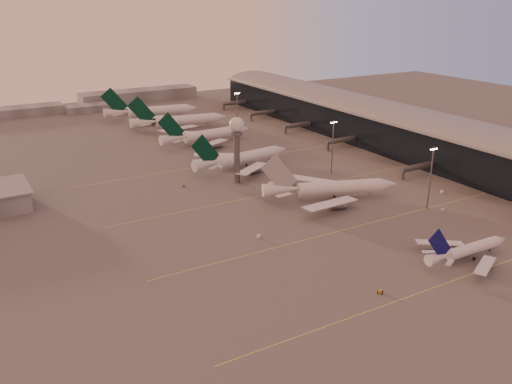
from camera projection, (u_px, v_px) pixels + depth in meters
ground at (435, 314)px, 142.64m from camera, size 700.00×700.00×0.00m
taxiway_markings at (377, 220)px, 202.24m from camera, size 180.00×185.25×0.02m
terminal at (422, 136)px, 279.16m from camera, size 57.00×362.00×23.04m
radar_tower at (237, 137)px, 235.31m from camera, size 6.40×6.40×31.10m
mast_b at (431, 175)px, 208.44m from camera, size 3.60×0.56×25.00m
mast_c at (333, 145)px, 250.80m from camera, size 3.60×0.56×25.00m
mast_d at (237, 111)px, 323.01m from camera, size 3.60×0.56×25.00m
distant_horizon at (106, 101)px, 406.81m from camera, size 165.00×37.50×9.00m
narrowbody_mid at (468, 252)px, 171.01m from camera, size 35.45×28.31×13.85m
widebody_white at (331, 191)px, 221.50m from camera, size 54.97×43.30×20.18m
greentail_a at (243, 161)px, 261.97m from camera, size 54.94×44.14×19.99m
greentail_b at (207, 137)px, 304.00m from camera, size 56.51×45.54×20.51m
greentail_c at (180, 123)px, 336.16m from camera, size 61.50×49.38×22.39m
greentail_d at (152, 113)px, 362.61m from camera, size 62.65×50.24×22.86m
gsv_tug_mid at (380, 292)px, 152.58m from camera, size 3.50×3.64×0.90m
gsv_truck_b at (444, 208)px, 210.50m from camera, size 4.87×1.95×1.95m
gsv_truck_c at (260, 234)px, 187.10m from camera, size 6.45×4.04×2.45m
gsv_catering_b at (443, 188)px, 229.16m from camera, size 5.22×2.52×4.27m
gsv_tug_far at (299, 194)px, 226.87m from camera, size 4.38×4.11×1.08m
gsv_truck_d at (183, 184)px, 236.69m from camera, size 3.37×5.81×2.22m
gsv_tug_hangar at (259, 151)px, 289.37m from camera, size 4.47×3.96×1.10m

